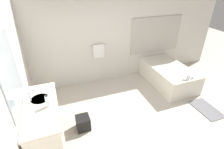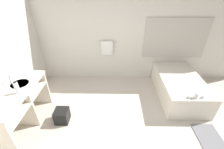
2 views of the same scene
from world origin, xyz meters
name	(u,v)px [view 1 (image 1 of 2)]	position (x,y,z in m)	size (l,w,h in m)	color
ground_plane	(142,127)	(0.00, 0.00, 0.00)	(16.00, 16.00, 0.00)	beige
wall_back_with_blinds	(110,37)	(0.06, 2.23, 1.35)	(7.40, 0.13, 2.70)	silver
wall_left_with_mirror	(9,99)	(-2.23, 0.01, 1.36)	(0.08, 7.40, 2.70)	silver
vanity_counter	(43,116)	(-1.90, 0.32, 0.65)	(0.58, 1.43, 0.91)	beige
sink_faucet	(30,97)	(-2.06, 0.51, 0.99)	(0.09, 0.04, 0.18)	silver
bathtub	(168,74)	(1.57, 1.33, 0.30)	(0.99, 1.73, 0.67)	silver
water_bottle_1	(48,101)	(-1.76, 0.23, 1.02)	(0.07, 0.07, 0.24)	white
waste_bin	(83,123)	(-1.19, 0.41, 0.15)	(0.28, 0.28, 0.30)	black
bath_mat	(206,109)	(1.76, -0.03, 0.01)	(0.46, 0.77, 0.02)	slate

